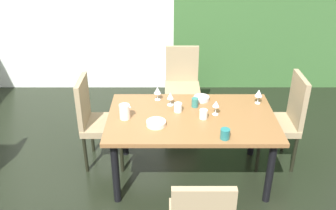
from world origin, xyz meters
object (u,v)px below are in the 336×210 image
Objects in this scene: chair_head_far at (182,81)px; pitcher_corner at (124,112)px; chair_right_far at (284,117)px; serving_bowl_east at (201,98)px; wine_glass_front at (216,104)px; cup_south at (195,102)px; wine_glass_west at (157,91)px; wine_glass_left at (258,93)px; cup_right at (178,107)px; chair_left_far at (96,118)px; serving_bowl_near_shelf at (156,123)px; cup_north at (225,134)px; wine_glass_rear at (170,96)px; dining_table at (191,123)px; cup_center at (203,114)px.

pitcher_corner is (-0.60, -1.26, 0.24)m from chair_head_far.
serving_bowl_east is at bearing 84.03° from chair_right_far.
chair_head_far is 6.52× the size of wine_glass_front.
wine_glass_west is at bearing 157.85° from cup_south.
wine_glass_left is 0.85m from cup_right.
cup_south is at bearing 95.14° from chair_head_far.
chair_right_far is (1.99, 0.00, 0.01)m from chair_left_far.
wine_glass_left is (-0.29, 0.02, 0.27)m from chair_right_far.
chair_left_far is at bearing -171.25° from wine_glass_west.
serving_bowl_near_shelf is at bearing 78.05° from chair_head_far.
chair_head_far is at bearing 135.53° from chair_left_far.
cup_south is at bearing 19.29° from pitcher_corner.
pitcher_corner is at bearing 64.64° from chair_head_far.
serving_bowl_east is 1.11× the size of pitcher_corner.
cup_north is at bearing -85.58° from wine_glass_front.
cup_north reaches higher than cup_south.
chair_right_far is 1.36m from wine_glass_west.
cup_south is at bearing 43.94° from serving_bowl_near_shelf.
wine_glass_west is 0.50m from pitcher_corner.
wine_glass_front is 0.44m from cup_north.
wine_glass_left is 1.09× the size of wine_glass_rear.
wine_glass_left is 1.71× the size of cup_right.
pitcher_corner is at bearing -164.81° from cup_right.
wine_glass_west is at bearing 85.71° from chair_right_far.
chair_right_far reaches higher than serving_bowl_near_shelf.
chair_head_far reaches higher than dining_table.
chair_head_far is at bearing 103.49° from wine_glass_front.
wine_glass_left reaches higher than cup_center.
serving_bowl_east is (-0.87, 0.09, 0.17)m from chair_right_far.
cup_north is at bearing -78.93° from serving_bowl_east.
serving_bowl_east is (0.17, -0.87, 0.19)m from chair_head_far.
serving_bowl_near_shelf is 2.00× the size of cup_center.
cup_north is (-0.73, -0.66, 0.20)m from chair_right_far.
wine_glass_left reaches higher than cup_south.
chair_right_far is 11.39× the size of cup_right.
chair_head_far is 0.95× the size of chair_right_far.
pitcher_corner is (-1.35, -0.32, -0.04)m from wine_glass_left.
cup_right is at bearing 15.19° from pitcher_corner.
wine_glass_front is 0.48m from wine_glass_rear.
wine_glass_left is at bearing -4.37° from wine_glass_west.
wine_glass_rear is 0.26m from cup_south.
cup_south is at bearing 105.53° from cup_center.
chair_left_far is 0.97× the size of chair_right_far.
wine_glass_front is 0.91× the size of serving_bowl_east.
cup_south reaches higher than serving_bowl_east.
wine_glass_left is (1.69, 0.02, 0.28)m from chair_left_far.
chair_head_far reaches higher than wine_glass_rear.
cup_right is (-0.25, -0.25, 0.02)m from serving_bowl_east.
serving_bowl_near_shelf is 0.33m from pitcher_corner.
wine_glass_left is 1.14m from serving_bowl_near_shelf.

